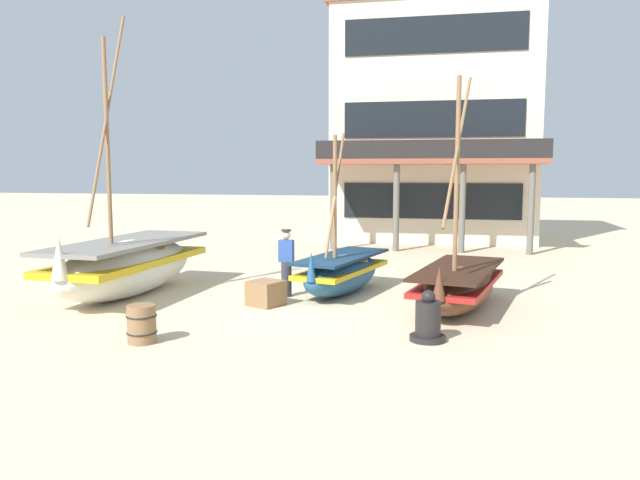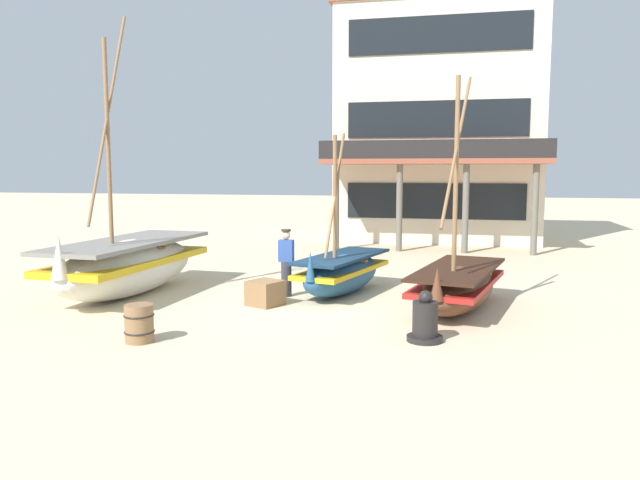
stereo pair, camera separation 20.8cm
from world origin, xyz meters
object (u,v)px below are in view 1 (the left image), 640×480
fisherman_by_hull (286,263)px  capstan_winch (428,321)px  harbor_building_main (434,124)px  fishing_boat_far_right (342,272)px  wooden_barrel (142,324)px  fishing_boat_centre_large (127,265)px  fishing_boat_near_left (458,285)px  cargo_crate (266,293)px

fisherman_by_hull → capstan_winch: fisherman_by_hull is taller
fisherman_by_hull → harbor_building_main: harbor_building_main is taller
fishing_boat_far_right → wooden_barrel: size_ratio=5.80×
fishing_boat_far_right → harbor_building_main: harbor_building_main is taller
harbor_building_main → fishing_boat_centre_large: bearing=-115.7°
fishing_boat_centre_large → harbor_building_main: bearing=64.3°
fishing_boat_centre_large → fishing_boat_far_right: fishing_boat_centre_large is taller
harbor_building_main → fisherman_by_hull: bearing=-102.6°
fishing_boat_near_left → fishing_boat_centre_large: fishing_boat_centre_large is taller
fishing_boat_far_right → fisherman_by_hull: fishing_boat_far_right is taller
fishing_boat_near_left → fisherman_by_hull: 4.22m
capstan_winch → fishing_boat_near_left: bearing=78.3°
fishing_boat_far_right → capstan_winch: size_ratio=4.27×
fishing_boat_centre_large → fishing_boat_far_right: 5.41m
fishing_boat_near_left → fishing_boat_centre_large: (-8.13, -0.17, 0.22)m
fisherman_by_hull → capstan_winch: size_ratio=1.77×
fishing_boat_far_right → wooden_barrel: fishing_boat_far_right is taller
fishing_boat_centre_large → fishing_boat_near_left: bearing=1.2°
fishing_boat_centre_large → wooden_barrel: size_ratio=9.82×
fishing_boat_near_left → wooden_barrel: (-5.68, -4.02, -0.20)m
cargo_crate → fishing_boat_far_right: bearing=49.4°
capstan_winch → wooden_barrel: 5.25m
fishing_boat_far_right → fisherman_by_hull: bearing=-153.7°
fisherman_by_hull → capstan_winch: bearing=-42.7°
fishing_boat_near_left → cargo_crate: 4.43m
wooden_barrel → fisherman_by_hull: bearing=71.7°
harbor_building_main → cargo_crate: bearing=-102.5°
fisherman_by_hull → wooden_barrel: 4.81m
fishing_boat_centre_large → fisherman_by_hull: (3.95, 0.70, 0.06)m
fishing_boat_far_right → wooden_barrel: (-2.79, -5.18, -0.21)m
fishing_boat_centre_large → cargo_crate: bearing=-6.1°
fishing_boat_near_left → wooden_barrel: 6.96m
fishing_boat_far_right → cargo_crate: bearing=-130.6°
fishing_boat_near_left → harbor_building_main: size_ratio=0.50×
fisherman_by_hull → harbor_building_main: bearing=77.4°
fishing_boat_centre_large → fishing_boat_far_right: (5.24, 1.34, -0.21)m
harbor_building_main → wooden_barrel: bearing=-104.0°
fisherman_by_hull → harbor_building_main: (3.15, 14.09, 4.36)m
capstan_winch → cargo_crate: (-3.80, 2.22, -0.08)m
wooden_barrel → cargo_crate: bearing=69.3°
cargo_crate → fisherman_by_hull: bearing=79.7°
fishing_boat_centre_large → fishing_boat_far_right: bearing=14.3°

